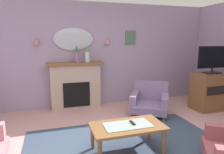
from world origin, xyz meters
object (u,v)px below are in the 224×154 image
Objects in this scene: wall_sconce_left at (37,41)px; wall_sconce_right at (108,41)px; mantel_vase_left at (77,54)px; tv_cabinet at (210,91)px; framed_picture at (130,38)px; fireplace at (76,86)px; coffee_table at (127,129)px; tv_remote at (132,123)px; wall_mirror at (74,39)px; armchair_in_corner at (150,100)px; tv_flatscreen at (213,59)px; mantel_vase_centre at (87,54)px.

wall_sconce_left is 1.70m from wall_sconce_right.
tv_cabinet is (3.08, -1.01, -0.92)m from mantel_vase_left.
framed_picture is (0.65, 0.06, 0.09)m from wall_sconce_right.
fireplace is at bearing -174.23° from framed_picture.
mantel_vase_left is 0.36× the size of coffee_table.
fireplace is 1.38m from wall_sconce_left.
wall_sconce_left is 0.88× the size of tv_remote.
framed_picture is 0.40× the size of tv_cabinet.
framed_picture is at bearing 7.08° from mantel_vase_left.
wall_mirror is 2.35m from armchair_in_corner.
wall_mirror is 6.86× the size of wall_sconce_right.
framed_picture is at bearing 143.99° from tv_cabinet.
tv_remote is at bearing -154.71° from tv_flatscreen.
wall_mirror is at bearing 103.25° from tv_remote.
armchair_in_corner reaches higher than coffee_table.
coffee_table is 0.98× the size of armchair_in_corner.
tv_flatscreen is at bearing 25.01° from coffee_table.
framed_picture is 0.43× the size of tv_flatscreen.
fireplace is 1.15m from wall_mirror.
coffee_table is (0.18, -2.27, -0.96)m from mantel_vase_centre.
tv_remote is 0.18× the size of tv_cabinet.
fireplace is at bearing 104.04° from tv_remote.
wall_mirror reaches higher than coffee_table.
mantel_vase_centre is at bearing 160.44° from tv_cabinet.
tv_remote is at bearing -96.84° from wall_sconce_right.
wall_sconce_left is at bearing 164.21° from tv_cabinet.
tv_cabinet reaches higher than tv_remote.
mantel_vase_left is at bearing -7.59° from wall_sconce_left.
framed_picture is at bearing 143.51° from tv_flatscreen.
armchair_in_corner is at bearing -32.38° from mantel_vase_centre.
coffee_table is at bearing -98.91° from wall_sconce_right.
tv_cabinet is at bearing -18.28° from fireplace.
coffee_table is at bearing -163.39° from tv_remote.
framed_picture is at bearing 95.80° from armchair_in_corner.
coffee_table is at bearing -154.62° from tv_cabinet.
mantel_vase_centre is (0.30, -0.03, 0.78)m from fireplace.
mantel_vase_left is 3.25m from tv_flatscreen.
tv_remote is (0.27, -2.24, -0.89)m from mantel_vase_centre.
mantel_vase_left is 2.47m from tv_remote.
coffee_table is at bearing -112.71° from framed_picture.
coffee_table is at bearing -78.28° from fireplace.
wall_mirror is at bearing 148.14° from armchair_in_corner.
mantel_vase_left is at bearing 103.00° from tv_remote.
mantel_vase_centre is 0.43× the size of wall_mirror.
mantel_vase_centre is at bearing -29.54° from wall_mirror.
armchair_in_corner reaches higher than tv_remote.
tv_remote is 1.76m from armchair_in_corner.
tv_remote is at bearing -111.09° from framed_picture.
mantel_vase_centre is 1.28m from framed_picture.
coffee_table is 2.94m from tv_cabinet.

